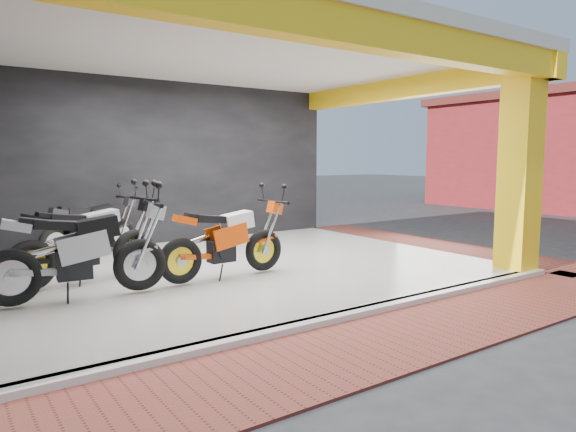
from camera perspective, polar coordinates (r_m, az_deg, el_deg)
name	(u,v)px	position (r m, az deg, el deg)	size (l,w,h in m)	color
ground	(304,299)	(6.98, 1.75, -9.20)	(80.00, 80.00, 0.00)	#2D2D30
showroom_floor	(232,269)	(8.61, -6.22, -5.89)	(8.00, 6.00, 0.10)	white
showroom_ceiling	(229,49)	(8.59, -6.52, 17.92)	(8.40, 6.40, 0.20)	beige
back_wall	(161,165)	(11.24, -13.94, 5.56)	(8.20, 0.20, 3.50)	black
corner_column	(520,167)	(9.04, 24.39, 5.02)	(0.50, 0.50, 3.50)	yellow
header_beam_front	(358,30)	(6.12, 7.79, 19.79)	(8.40, 0.30, 0.40)	yellow
header_beam_right	(404,88)	(11.00, 12.75, 13.67)	(0.30, 6.40, 0.40)	yellow
floor_kerb	(355,314)	(6.21, 7.45, -10.76)	(8.00, 0.20, 0.10)	white
paver_front	(405,336)	(5.70, 12.85, -12.83)	(9.00, 1.40, 0.03)	maroon
paver_right	(425,244)	(11.65, 15.02, -3.02)	(1.40, 7.00, 0.03)	maroon
moto_hero	(263,230)	(8.01, -2.74, -1.58)	(2.18, 0.81, 1.33)	#FA4D0A
moto_row_a	(134,230)	(8.12, -16.75, -1.50)	(2.29, 0.85, 1.40)	black
moto_row_b	(139,240)	(7.06, -16.21, -2.54)	(2.33, 0.86, 1.42)	#A7A9AF
moto_row_d	(121,219)	(10.40, -18.06, -0.32)	(2.03, 0.75, 1.24)	black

